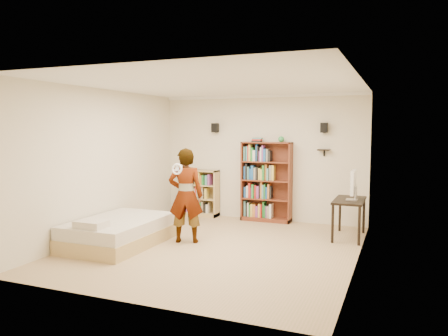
# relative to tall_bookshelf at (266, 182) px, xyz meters

# --- Properties ---
(ground) EXTENTS (4.50, 5.00, 0.01)m
(ground) POSITION_rel_tall_bookshelf_xyz_m (-0.16, -2.34, -0.85)
(ground) COLOR tan
(ground) RESTS_ON ground
(room_shell) EXTENTS (4.52, 5.02, 2.71)m
(room_shell) POSITION_rel_tall_bookshelf_xyz_m (-0.16, -2.34, 0.91)
(room_shell) COLOR beige
(room_shell) RESTS_ON ground
(crown_molding) EXTENTS (4.50, 5.00, 0.06)m
(crown_molding) POSITION_rel_tall_bookshelf_xyz_m (-0.16, -2.34, 1.82)
(crown_molding) COLOR white
(crown_molding) RESTS_ON room_shell
(speaker_left) EXTENTS (0.14, 0.12, 0.20)m
(speaker_left) POSITION_rel_tall_bookshelf_xyz_m (-1.21, 0.06, 1.15)
(speaker_left) COLOR black
(speaker_left) RESTS_ON room_shell
(speaker_right) EXTENTS (0.14, 0.12, 0.20)m
(speaker_right) POSITION_rel_tall_bookshelf_xyz_m (1.19, 0.06, 1.15)
(speaker_right) COLOR black
(speaker_right) RESTS_ON room_shell
(wall_shelf) EXTENTS (0.25, 0.16, 0.02)m
(wall_shelf) POSITION_rel_tall_bookshelf_xyz_m (1.19, 0.07, 0.70)
(wall_shelf) COLOR black
(wall_shelf) RESTS_ON room_shell
(tall_bookshelf) EXTENTS (1.07, 0.31, 1.70)m
(tall_bookshelf) POSITION_rel_tall_bookshelf_xyz_m (0.00, 0.00, 0.00)
(tall_bookshelf) COLOR brown
(tall_bookshelf) RESTS_ON ground
(low_bookshelf) EXTENTS (0.83, 0.31, 1.04)m
(low_bookshelf) POSITION_rel_tall_bookshelf_xyz_m (-1.56, 0.00, -0.33)
(low_bookshelf) COLOR #D7BC74
(low_bookshelf) RESTS_ON ground
(computer_desk) EXTENTS (0.52, 1.04, 0.71)m
(computer_desk) POSITION_rel_tall_bookshelf_xyz_m (1.81, -0.82, -0.50)
(computer_desk) COLOR black
(computer_desk) RESTS_ON ground
(imac) EXTENTS (0.19, 0.55, 0.54)m
(imac) POSITION_rel_tall_bookshelf_xyz_m (1.85, -0.89, 0.13)
(imac) COLOR white
(imac) RESTS_ON computer_desk
(daybed) EXTENTS (1.23, 1.89, 0.56)m
(daybed) POSITION_rel_tall_bookshelf_xyz_m (-1.78, -2.79, -0.57)
(daybed) COLOR beige
(daybed) RESTS_ON ground
(person) EXTENTS (0.70, 0.57, 1.65)m
(person) POSITION_rel_tall_bookshelf_xyz_m (-0.80, -2.21, -0.02)
(person) COLOR black
(person) RESTS_ON ground
(wii_wheel) EXTENTS (0.19, 0.07, 0.19)m
(wii_wheel) POSITION_rel_tall_bookshelf_xyz_m (-0.80, -2.51, 0.46)
(wii_wheel) COLOR white
(wii_wheel) RESTS_ON person
(navy_bag) EXTENTS (0.33, 0.23, 0.42)m
(navy_bag) POSITION_rel_tall_bookshelf_xyz_m (-1.98, 0.01, -0.64)
(navy_bag) COLOR black
(navy_bag) RESTS_ON ground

